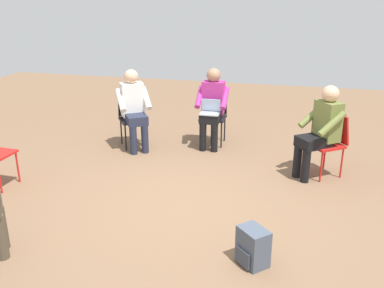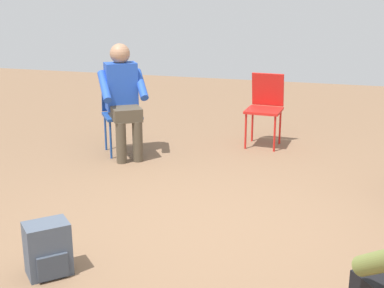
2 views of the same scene
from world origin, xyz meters
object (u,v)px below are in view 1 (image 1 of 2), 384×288
at_px(person_in_olive, 321,127).
at_px(person_in_white, 134,106).
at_px(person_with_laptop, 212,104).
at_px(backpack_near_laptop_user, 253,249).
at_px(chair_west, 214,113).
at_px(chair_southwest, 132,115).
at_px(chair_northwest, 330,140).

xyz_separation_m(person_in_olive, person_in_white, (-0.44, -2.78, 0.00)).
distance_m(person_with_laptop, backpack_near_laptop_user, 3.23).
xyz_separation_m(chair_west, person_in_olive, (1.01, 1.63, 0.20)).
distance_m(chair_southwest, person_in_olive, 2.93).
distance_m(chair_southwest, person_with_laptop, 1.29).
bearing_deg(chair_west, chair_northwest, 151.58).
bearing_deg(chair_west, chair_southwest, 18.06).
bearing_deg(chair_northwest, person_in_white, 45.88).
relative_size(chair_northwest, person_in_white, 0.69).
height_order(chair_west, person_with_laptop, person_with_laptop).
height_order(person_with_laptop, person_in_white, same).
xyz_separation_m(chair_west, person_with_laptop, (0.17, 0.00, 0.20)).
bearing_deg(person_in_white, chair_southwest, -90.00).
relative_size(chair_southwest, chair_west, 1.00).
bearing_deg(person_in_olive, chair_west, 20.67).
distance_m(chair_northwest, backpack_near_laptop_user, 2.43).
relative_size(chair_northwest, backpack_near_laptop_user, 2.36).
xyz_separation_m(person_in_white, backpack_near_laptop_user, (2.62, 2.16, -0.54)).
relative_size(person_in_olive, backpack_near_laptop_user, 3.44).
distance_m(person_in_white, backpack_near_laptop_user, 3.44).
height_order(person_in_white, backpack_near_laptop_user, person_in_white).
distance_m(chair_southwest, chair_northwest, 3.04).
bearing_deg(person_with_laptop, chair_west, -90.00).
bearing_deg(backpack_near_laptop_user, person_in_white, -140.55).
bearing_deg(person_in_olive, chair_southwest, 41.14).
height_order(chair_west, chair_northwest, same).
xyz_separation_m(chair_southwest, chair_northwest, (0.48, 3.00, 0.00)).
distance_m(chair_southwest, chair_west, 1.32).
height_order(chair_northwest, person_in_olive, person_in_olive).
xyz_separation_m(chair_west, chair_northwest, (0.91, 1.76, 0.00)).
distance_m(person_in_olive, person_in_white, 2.81).
height_order(chair_southwest, chair_west, same).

